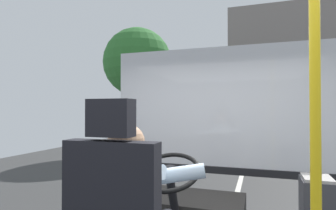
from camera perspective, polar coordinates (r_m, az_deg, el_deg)
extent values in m
cube|color=#353535|center=(10.58, 15.84, -11.33)|extent=(18.00, 44.00, 0.05)
cube|color=silver|center=(10.58, 15.84, -11.18)|extent=(0.12, 39.60, 0.00)
cube|color=black|center=(1.42, -11.88, -20.70)|extent=(0.48, 0.10, 0.66)
cube|color=black|center=(1.33, -11.82, -2.63)|extent=(0.22, 0.10, 0.18)
cube|color=black|center=(1.71, -5.76, -17.01)|extent=(0.06, 0.01, 0.34)
sphere|color=#A37A5B|center=(1.48, -8.69, -7.75)|extent=(0.20, 0.20, 0.20)
cylinder|color=silver|center=(1.71, -1.30, -14.68)|extent=(0.54, 0.21, 0.17)
cylinder|color=silver|center=(1.80, -8.19, -14.00)|extent=(0.54, 0.21, 0.17)
cylinder|color=black|center=(2.34, 0.92, -18.09)|extent=(0.07, 0.25, 0.44)
torus|color=black|center=(2.20, 0.16, -13.67)|extent=(0.50, 0.47, 0.24)
cylinder|color=black|center=(2.20, 0.16, -13.67)|extent=(0.14, 0.14, 0.09)
cylinder|color=gold|center=(1.32, 28.40, -7.36)|extent=(0.04, 0.04, 2.13)
cube|color=#9E9993|center=(2.27, 28.66, -13.22)|extent=(0.19, 0.24, 0.02)
cube|color=silver|center=(3.25, 9.99, -0.28)|extent=(2.50, 0.01, 1.40)
cube|color=black|center=(3.33, 10.02, -13.12)|extent=(2.50, 0.08, 0.08)
cylinder|color=#4C3828|center=(11.60, -6.41, -2.96)|extent=(0.26, 0.26, 2.96)
sphere|color=#2D6D2D|center=(11.76, -6.39, 8.87)|extent=(2.87, 2.87, 2.87)
cube|color=gray|center=(20.61, 31.12, 5.34)|extent=(12.66, 5.78, 8.19)
cube|color=silver|center=(19.24, 30.81, -4.76)|extent=(1.72, 3.96, 0.62)
cube|color=#282D33|center=(18.98, 30.95, -3.17)|extent=(1.41, 2.18, 0.47)
cylinder|color=black|center=(20.32, 27.81, -5.45)|extent=(0.14, 0.51, 0.51)
cylinder|color=black|center=(17.91, 29.10, -6.07)|extent=(0.14, 0.51, 0.51)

